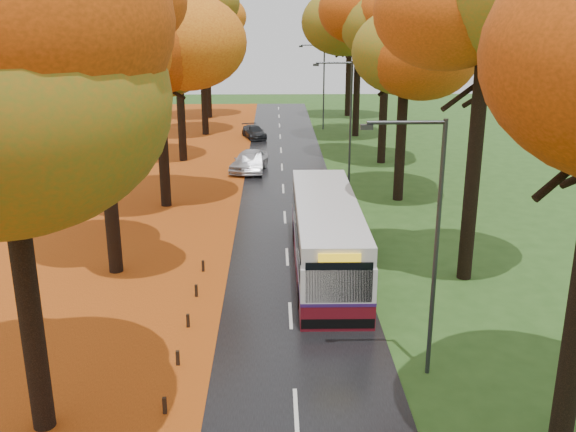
{
  "coord_description": "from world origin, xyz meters",
  "views": [
    {
      "loc": [
        -0.58,
        -9.62,
        10.81
      ],
      "look_at": [
        0.0,
        16.17,
        2.6
      ],
      "focal_mm": 40.0,
      "sensor_mm": 36.0,
      "label": 1
    }
  ],
  "objects_px": {
    "streetlamp_far": "(321,80)",
    "car_silver": "(252,163)",
    "streetlamp_mid": "(347,115)",
    "car_dark": "(254,132)",
    "bus": "(326,234)",
    "streetlamp_near": "(429,231)",
    "car_white": "(249,161)"
  },
  "relations": [
    {
      "from": "streetlamp_near",
      "to": "car_white",
      "type": "relative_size",
      "value": 1.79
    },
    {
      "from": "streetlamp_far",
      "to": "car_silver",
      "type": "distance_m",
      "value": 18.86
    },
    {
      "from": "streetlamp_far",
      "to": "streetlamp_mid",
      "type": "bearing_deg",
      "value": -90.0
    },
    {
      "from": "streetlamp_far",
      "to": "car_white",
      "type": "distance_m",
      "value": 18.7
    },
    {
      "from": "streetlamp_mid",
      "to": "bus",
      "type": "xyz_separation_m",
      "value": [
        -2.28,
        -13.48,
        -3.06
      ]
    },
    {
      "from": "bus",
      "to": "streetlamp_mid",
      "type": "bearing_deg",
      "value": 80.68
    },
    {
      "from": "car_silver",
      "to": "car_dark",
      "type": "height_order",
      "value": "car_silver"
    },
    {
      "from": "car_silver",
      "to": "car_dark",
      "type": "relative_size",
      "value": 1.04
    },
    {
      "from": "streetlamp_mid",
      "to": "bus",
      "type": "bearing_deg",
      "value": -99.6
    },
    {
      "from": "streetlamp_mid",
      "to": "streetlamp_near",
      "type": "bearing_deg",
      "value": -90.0
    },
    {
      "from": "streetlamp_mid",
      "to": "bus",
      "type": "distance_m",
      "value": 14.01
    },
    {
      "from": "car_white",
      "to": "car_dark",
      "type": "relative_size",
      "value": 1.17
    },
    {
      "from": "streetlamp_near",
      "to": "car_silver",
      "type": "bearing_deg",
      "value": 102.87
    },
    {
      "from": "streetlamp_near",
      "to": "bus",
      "type": "relative_size",
      "value": 0.68
    },
    {
      "from": "bus",
      "to": "car_white",
      "type": "bearing_deg",
      "value": 102.66
    },
    {
      "from": "bus",
      "to": "streetlamp_near",
      "type": "bearing_deg",
      "value": -74.75
    },
    {
      "from": "car_white",
      "to": "car_silver",
      "type": "xyz_separation_m",
      "value": [
        0.22,
        -0.23,
        -0.11
      ]
    },
    {
      "from": "bus",
      "to": "streetlamp_far",
      "type": "bearing_deg",
      "value": 86.6
    },
    {
      "from": "streetlamp_far",
      "to": "car_dark",
      "type": "height_order",
      "value": "streetlamp_far"
    },
    {
      "from": "bus",
      "to": "car_dark",
      "type": "height_order",
      "value": "bus"
    },
    {
      "from": "streetlamp_far",
      "to": "car_silver",
      "type": "height_order",
      "value": "streetlamp_far"
    },
    {
      "from": "streetlamp_far",
      "to": "car_silver",
      "type": "bearing_deg",
      "value": -109.25
    },
    {
      "from": "streetlamp_near",
      "to": "car_silver",
      "type": "height_order",
      "value": "streetlamp_near"
    },
    {
      "from": "bus",
      "to": "car_silver",
      "type": "distance_m",
      "value": 18.5
    },
    {
      "from": "car_dark",
      "to": "streetlamp_far",
      "type": "bearing_deg",
      "value": 19.6
    },
    {
      "from": "streetlamp_mid",
      "to": "bus",
      "type": "height_order",
      "value": "streetlamp_mid"
    },
    {
      "from": "streetlamp_mid",
      "to": "car_white",
      "type": "distance_m",
      "value": 8.85
    },
    {
      "from": "streetlamp_far",
      "to": "bus",
      "type": "bearing_deg",
      "value": -93.68
    },
    {
      "from": "streetlamp_mid",
      "to": "car_dark",
      "type": "distance_m",
      "value": 18.93
    },
    {
      "from": "bus",
      "to": "car_dark",
      "type": "xyz_separation_m",
      "value": [
        -4.01,
        30.85,
        -1.06
      ]
    },
    {
      "from": "car_white",
      "to": "bus",
      "type": "bearing_deg",
      "value": -60.23
    },
    {
      "from": "car_white",
      "to": "streetlamp_near",
      "type": "bearing_deg",
      "value": -59.4
    }
  ]
}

